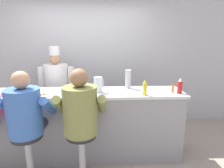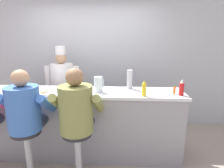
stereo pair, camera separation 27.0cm
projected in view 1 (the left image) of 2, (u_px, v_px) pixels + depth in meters
ground_plane at (79, 167)px, 2.69m from camera, size 20.00×20.00×0.00m
wall_back at (86, 61)px, 3.90m from camera, size 10.00×0.06×2.70m
diner_counter at (81, 124)px, 2.86m from camera, size 3.07×0.61×1.04m
ketchup_bottle_red at (180, 86)px, 2.64m from camera, size 0.06×0.06×0.23m
mustard_bottle_yellow at (145, 88)px, 2.57m from camera, size 0.06×0.06×0.22m
hot_sauce_bottle_orange at (173, 88)px, 2.71m from camera, size 0.03×0.03×0.13m
water_pitcher_clear at (98, 85)px, 2.71m from camera, size 0.14×0.12×0.22m
breakfast_plate at (42, 95)px, 2.54m from camera, size 0.23×0.23×0.05m
cereal_bowl at (3, 93)px, 2.56m from camera, size 0.16×0.16×0.06m
coffee_mug_white at (71, 90)px, 2.65m from camera, size 0.14×0.09×0.09m
cup_stack_steel at (128, 79)px, 2.93m from camera, size 0.09×0.09×0.29m
diner_seated_blue at (26, 115)px, 2.21m from camera, size 0.60×0.59×1.45m
diner_seated_olive at (81, 114)px, 2.23m from camera, size 0.61×0.61×1.47m
cook_in_whites_near at (57, 88)px, 3.46m from camera, size 0.65×0.42×1.68m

